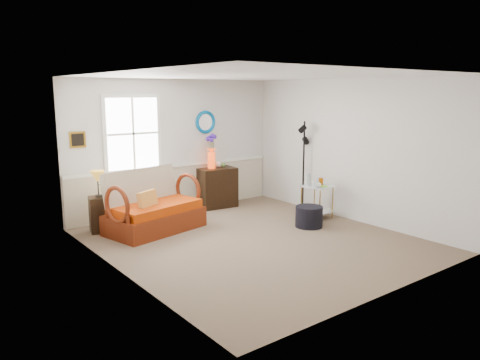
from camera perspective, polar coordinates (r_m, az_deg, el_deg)
floor at (r=7.58m, az=1.84°, el=-7.43°), size 4.50×5.00×0.01m
ceiling at (r=7.20m, az=1.97°, el=12.63°), size 4.50×5.00×0.01m
walls at (r=7.28m, az=1.91°, el=2.34°), size 4.51×5.01×2.60m
wainscot at (r=9.45m, az=-7.70°, el=-1.05°), size 4.46×0.02×0.90m
chair_rail at (r=9.35m, az=-7.74°, el=1.76°), size 4.46×0.04×0.06m
window at (r=8.87m, az=-12.92°, el=5.53°), size 1.14×0.06×1.44m
picture at (r=8.51m, az=-19.21°, el=4.67°), size 0.28×0.03×0.28m
mirror at (r=9.64m, az=-4.25°, el=7.06°), size 0.47×0.07×0.47m
loveseat at (r=8.12m, az=-10.40°, el=-2.52°), size 1.76×1.23×1.05m
throw_pillow at (r=7.92m, az=-11.14°, el=-2.74°), size 0.40×0.26×0.40m
lamp_stand at (r=8.33m, az=-16.67°, el=-4.03°), size 0.41×0.41×0.61m
table_lamp at (r=8.21m, az=-16.93°, el=-0.46°), size 0.26×0.26×0.45m
potted_plant at (r=8.25m, az=-15.89°, el=-1.01°), size 0.31×0.35×0.27m
cabinet at (r=9.70m, az=-2.86°, el=-0.90°), size 0.81×0.57×0.82m
flower_vase at (r=9.53m, az=-3.50°, el=3.46°), size 0.25×0.25×0.68m
side_table at (r=8.94m, az=9.36°, el=-2.66°), size 0.56×0.56×0.63m
tabletop_items at (r=8.83m, az=9.19°, el=0.09°), size 0.44×0.44×0.25m
floor_lamp at (r=9.49m, az=7.75°, el=1.73°), size 0.28×0.28×1.79m
ottoman at (r=8.38m, az=8.41°, el=-4.43°), size 0.61×0.61×0.37m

